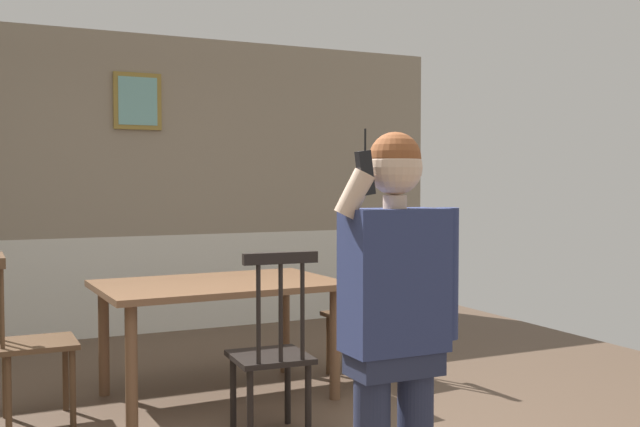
{
  "coord_description": "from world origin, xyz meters",
  "views": [
    {
      "loc": [
        -1.19,
        -3.44,
        1.4
      ],
      "look_at": [
        0.26,
        -0.37,
        1.25
      ],
      "focal_mm": 42.0,
      "sensor_mm": 36.0,
      "label": 1
    }
  ],
  "objects_px": {
    "chair_by_doorway": "(369,311)",
    "person_figure": "(396,316)",
    "dining_table": "(218,296)",
    "chair_near_window": "(31,341)",
    "chair_at_table_head": "(272,351)"
  },
  "relations": [
    {
      "from": "dining_table",
      "to": "person_figure",
      "type": "bearing_deg",
      "value": -90.02
    },
    {
      "from": "chair_near_window",
      "to": "person_figure",
      "type": "distance_m",
      "value": 2.49
    },
    {
      "from": "dining_table",
      "to": "chair_near_window",
      "type": "height_order",
      "value": "chair_near_window"
    },
    {
      "from": "dining_table",
      "to": "chair_by_doorway",
      "type": "distance_m",
      "value": 1.16
    },
    {
      "from": "dining_table",
      "to": "chair_at_table_head",
      "type": "xyz_separation_m",
      "value": [
        0.03,
        -0.87,
        -0.18
      ]
    },
    {
      "from": "chair_near_window",
      "to": "chair_at_table_head",
      "type": "bearing_deg",
      "value": 54.28
    },
    {
      "from": "chair_near_window",
      "to": "chair_at_table_head",
      "type": "xyz_separation_m",
      "value": [
        1.17,
        -0.83,
        -0.0
      ]
    },
    {
      "from": "chair_at_table_head",
      "to": "person_figure",
      "type": "height_order",
      "value": "person_figure"
    },
    {
      "from": "chair_near_window",
      "to": "chair_by_doorway",
      "type": "xyz_separation_m",
      "value": [
        2.28,
        0.08,
        -0.01
      ]
    },
    {
      "from": "dining_table",
      "to": "person_figure",
      "type": "distance_m",
      "value": 2.23
    },
    {
      "from": "dining_table",
      "to": "person_figure",
      "type": "xyz_separation_m",
      "value": [
        -0.0,
        -2.21,
        0.23
      ]
    },
    {
      "from": "dining_table",
      "to": "chair_near_window",
      "type": "distance_m",
      "value": 1.15
    },
    {
      "from": "chair_by_doorway",
      "to": "person_figure",
      "type": "relative_size",
      "value": 0.61
    },
    {
      "from": "chair_by_doorway",
      "to": "dining_table",
      "type": "bearing_deg",
      "value": 87.28
    },
    {
      "from": "chair_near_window",
      "to": "person_figure",
      "type": "bearing_deg",
      "value": 27.51
    }
  ]
}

